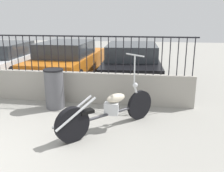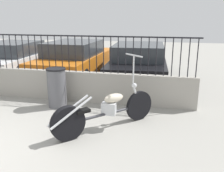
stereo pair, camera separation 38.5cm
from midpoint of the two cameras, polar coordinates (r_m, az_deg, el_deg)
The scene contains 7 objects.
low_wall at distance 7.10m, azimuth -18.31°, elevation 0.10°, with size 8.26×0.18×0.81m.
fence_railing at distance 6.91m, azimuth -19.03°, elevation 8.24°, with size 8.26×0.04×0.94m.
motorcycle_dark_grey at distance 4.92m, azimuth -4.09°, elevation -6.00°, with size 1.72×1.82×1.47m.
trash_bin at distance 6.33m, azimuth -14.75°, elevation -0.60°, with size 0.48×0.48×0.98m.
car_white at distance 10.48m, azimuth -24.29°, elevation 5.68°, with size 2.03×4.50×1.27m.
car_orange at distance 9.32m, azimuth -11.19°, elevation 5.90°, with size 1.87×4.56×1.35m.
car_black at distance 8.95m, azimuth 3.29°, elevation 5.62°, with size 2.10×4.67×1.29m.
Camera 1 is at (2.99, -2.96, 2.20)m, focal length 40.00 mm.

